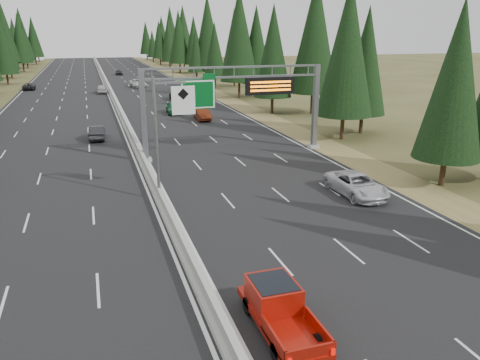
% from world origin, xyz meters
% --- Properties ---
extents(road, '(32.00, 260.00, 0.08)m').
position_xyz_m(road, '(0.00, 80.00, 0.04)').
color(road, black).
rests_on(road, ground).
extents(shoulder_right, '(3.60, 260.00, 0.06)m').
position_xyz_m(shoulder_right, '(17.80, 80.00, 0.03)').
color(shoulder_right, olive).
rests_on(shoulder_right, ground).
extents(median_barrier, '(0.70, 260.00, 0.85)m').
position_xyz_m(median_barrier, '(0.00, 80.00, 0.41)').
color(median_barrier, '#969691').
rests_on(median_barrier, road).
extents(sign_gantry, '(16.75, 0.98, 7.80)m').
position_xyz_m(sign_gantry, '(8.92, 34.88, 5.27)').
color(sign_gantry, slate).
rests_on(sign_gantry, road).
extents(hov_sign_pole, '(2.80, 0.50, 8.00)m').
position_xyz_m(hov_sign_pole, '(0.58, 24.97, 4.72)').
color(hov_sign_pole, slate).
rests_on(hov_sign_pole, road).
extents(tree_row_right, '(12.29, 241.16, 18.69)m').
position_xyz_m(tree_row_right, '(22.35, 72.39, 9.25)').
color(tree_row_right, black).
rests_on(tree_row_right, ground).
extents(silver_minivan, '(2.61, 5.40, 1.48)m').
position_xyz_m(silver_minivan, '(12.87, 21.86, 0.82)').
color(silver_minivan, silver).
rests_on(silver_minivan, road).
extents(red_pickup, '(1.80, 5.03, 1.64)m').
position_xyz_m(red_pickup, '(2.13, 9.75, 0.99)').
color(red_pickup, black).
rests_on(red_pickup, road).
extents(car_ahead_green, '(2.22, 4.87, 1.62)m').
position_xyz_m(car_ahead_green, '(7.03, 58.60, 0.89)').
color(car_ahead_green, '#155C2E').
rests_on(car_ahead_green, road).
extents(car_ahead_dkred, '(1.66, 4.53, 1.48)m').
position_xyz_m(car_ahead_dkred, '(9.56, 52.89, 0.82)').
color(car_ahead_dkred, '#5F1F0D').
rests_on(car_ahead_dkred, road).
extents(car_ahead_dkgrey, '(2.26, 5.28, 1.52)m').
position_xyz_m(car_ahead_dkgrey, '(9.79, 71.17, 0.84)').
color(car_ahead_dkgrey, black).
rests_on(car_ahead_dkgrey, road).
extents(car_ahead_white, '(3.06, 5.82, 1.56)m').
position_xyz_m(car_ahead_white, '(5.76, 92.32, 0.86)').
color(car_ahead_white, silver).
rests_on(car_ahead_white, road).
extents(car_ahead_far, '(1.66, 3.82, 1.28)m').
position_xyz_m(car_ahead_far, '(4.17, 121.84, 0.72)').
color(car_ahead_far, black).
rests_on(car_ahead_far, road).
extents(car_onc_near, '(1.75, 4.38, 1.42)m').
position_xyz_m(car_onc_near, '(-3.37, 45.27, 0.79)').
color(car_onc_near, black).
rests_on(car_onc_near, road).
extents(car_onc_white, '(1.93, 4.54, 1.53)m').
position_xyz_m(car_onc_white, '(-1.50, 84.54, 0.85)').
color(car_onc_white, '#B5B5B5').
rests_on(car_onc_white, road).
extents(car_onc_far, '(2.26, 4.71, 1.29)m').
position_xyz_m(car_onc_far, '(-14.50, 94.10, 0.73)').
color(car_onc_far, '#232225').
rests_on(car_onc_far, road).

